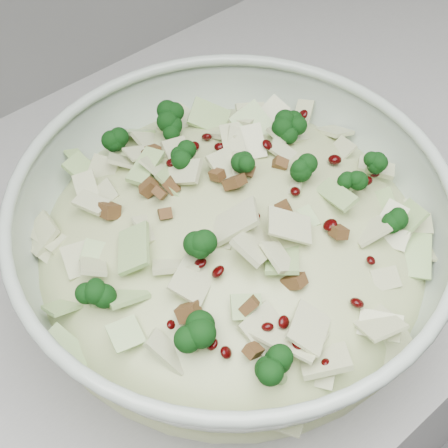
% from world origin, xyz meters
% --- Properties ---
extents(counter, '(3.60, 0.60, 0.90)m').
position_xyz_m(counter, '(0.00, 1.70, 0.45)').
color(counter, '#ACACA7').
rests_on(counter, floor).
extents(mixing_bowl, '(0.37, 0.37, 0.15)m').
position_xyz_m(mixing_bowl, '(-0.05, 1.60, 0.98)').
color(mixing_bowl, '#B0C1B1').
rests_on(mixing_bowl, counter).
extents(salad, '(0.34, 0.34, 0.15)m').
position_xyz_m(salad, '(-0.05, 1.60, 1.00)').
color(salad, beige).
rests_on(salad, mixing_bowl).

